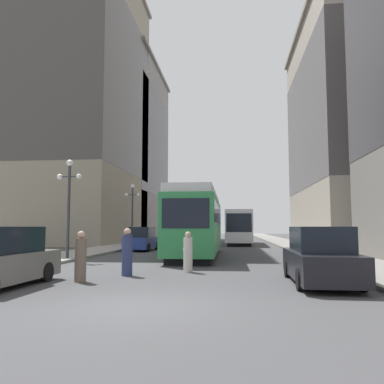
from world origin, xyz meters
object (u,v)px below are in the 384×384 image
transit_bus (240,226)px  lamp_post_left_far (132,205)px  pedestrian_crossing_far (127,253)px  pedestrian_on_sidewalk (81,258)px  parked_car_left_mid (142,240)px  streetcar (197,222)px  lamp_post_left_near (69,193)px  parked_car_right_far (320,257)px  pedestrian_crossing_near (188,253)px

transit_bus → lamp_post_left_far: size_ratio=2.24×
pedestrian_crossing_far → lamp_post_left_far: size_ratio=0.32×
pedestrian_crossing_far → pedestrian_on_sidewalk: bearing=-157.8°
parked_car_left_mid → lamp_post_left_far: bearing=116.0°
streetcar → lamp_post_left_near: 7.93m
lamp_post_left_near → streetcar: bearing=30.2°
pedestrian_on_sidewalk → parked_car_left_mid: bearing=14.5°
streetcar → parked_car_right_far: size_ratio=2.68×
parked_car_right_far → streetcar: bearing=-65.5°
streetcar → lamp_post_left_near: lamp_post_left_near is taller
streetcar → parked_car_left_mid: (-4.81, 5.53, -1.26)m
pedestrian_on_sidewalk → lamp_post_left_near: 9.30m
streetcar → lamp_post_left_near: bearing=-150.3°
pedestrian_on_sidewalk → lamp_post_left_far: (-3.90, 21.62, 2.98)m
lamp_post_left_far → parked_car_right_far: bearing=-61.2°
pedestrian_crossing_far → lamp_post_left_far: bearing=68.1°
pedestrian_crossing_far → pedestrian_on_sidewalk: 2.09m
parked_car_left_mid → pedestrian_crossing_near: bearing=-67.8°
pedestrian_on_sidewalk → lamp_post_left_far: 22.17m
pedestrian_on_sidewalk → lamp_post_left_far: size_ratio=0.31×
transit_bus → parked_car_left_mid: size_ratio=2.75×
pedestrian_crossing_near → lamp_post_left_far: bearing=83.0°
transit_bus → parked_car_left_mid: transit_bus is taller
pedestrian_on_sidewalk → lamp_post_left_near: bearing=34.1°
lamp_post_left_far → parked_car_left_mid: bearing=-66.0°
transit_bus → lamp_post_left_near: 23.68m
streetcar → lamp_post_left_far: bearing=123.9°
transit_bus → pedestrian_crossing_far: size_ratio=6.96×
lamp_post_left_near → lamp_post_left_far: 13.69m
parked_car_left_mid → pedestrian_on_sidewalk: (1.99, -17.36, -0.06)m
streetcar → pedestrian_on_sidewalk: (-2.82, -11.83, -1.32)m
parked_car_left_mid → lamp_post_left_near: bearing=-99.4°
transit_bus → parked_car_right_far: 29.26m
parked_car_right_far → pedestrian_on_sidewalk: 7.82m
transit_bus → parked_car_left_mid: bearing=-121.0°
parked_car_right_far → pedestrian_crossing_far: (-6.72, 1.43, -0.02)m
parked_car_left_mid → pedestrian_crossing_far: (3.09, -15.59, -0.02)m
pedestrian_crossing_near → pedestrian_crossing_far: pedestrian_crossing_far is taller
pedestrian_crossing_near → lamp_post_left_far: 20.01m
parked_car_right_far → pedestrian_on_sidewalk: size_ratio=2.98×
pedestrian_crossing_near → pedestrian_on_sidewalk: pedestrian_on_sidewalk is taller
streetcar → transit_bus: 17.91m
transit_bus → parked_car_right_far: (2.10, -29.16, -1.10)m
lamp_post_left_near → lamp_post_left_far: (0.00, 13.69, 0.07)m
lamp_post_left_far → pedestrian_crossing_near: bearing=-68.9°
streetcar → lamp_post_left_far: 11.99m
pedestrian_crossing_far → lamp_post_left_near: 8.43m
parked_car_right_far → pedestrian_crossing_near: bearing=-30.6°
parked_car_right_far → lamp_post_left_near: lamp_post_left_near is taller
parked_car_left_mid → pedestrian_on_sidewalk: 17.48m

